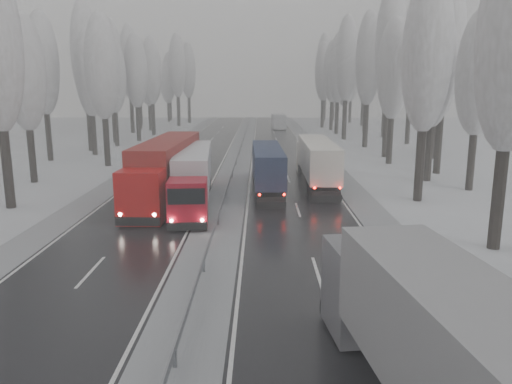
{
  "coord_description": "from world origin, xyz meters",
  "views": [
    {
      "loc": [
        2.59,
        -9.8,
        8.44
      ],
      "look_at": [
        2.36,
        19.65,
        2.2
      ],
      "focal_mm": 35.0,
      "sensor_mm": 36.0,
      "label": 1
    }
  ],
  "objects_px": {
    "truck_blue_box": "(267,164)",
    "truck_cream_box": "(316,159)",
    "truck_red_white": "(193,173)",
    "truck_grey_tarp": "(476,380)",
    "truck_red_red": "(165,166)",
    "box_truck_distant": "(278,121)"
  },
  "relations": [
    {
      "from": "truck_cream_box",
      "to": "truck_red_white",
      "type": "height_order",
      "value": "truck_cream_box"
    },
    {
      "from": "truck_cream_box",
      "to": "truck_red_red",
      "type": "distance_m",
      "value": 13.42
    },
    {
      "from": "truck_blue_box",
      "to": "truck_red_red",
      "type": "relative_size",
      "value": 0.81
    },
    {
      "from": "truck_grey_tarp",
      "to": "truck_red_white",
      "type": "relative_size",
      "value": 1.1
    },
    {
      "from": "truck_grey_tarp",
      "to": "truck_red_red",
      "type": "xyz_separation_m",
      "value": [
        -11.61,
        27.63,
        0.15
      ]
    },
    {
      "from": "truck_grey_tarp",
      "to": "truck_red_red",
      "type": "bearing_deg",
      "value": 105.87
    },
    {
      "from": "truck_blue_box",
      "to": "box_truck_distant",
      "type": "bearing_deg",
      "value": 85.27
    },
    {
      "from": "truck_red_red",
      "to": "truck_blue_box",
      "type": "bearing_deg",
      "value": 29.68
    },
    {
      "from": "truck_grey_tarp",
      "to": "box_truck_distant",
      "type": "xyz_separation_m",
      "value": [
        -0.73,
        92.32,
        -0.92
      ]
    },
    {
      "from": "truck_grey_tarp",
      "to": "truck_cream_box",
      "type": "bearing_deg",
      "value": 82.38
    },
    {
      "from": "truck_blue_box",
      "to": "truck_cream_box",
      "type": "distance_m",
      "value": 4.7
    },
    {
      "from": "truck_blue_box",
      "to": "truck_red_white",
      "type": "distance_m",
      "value": 7.43
    },
    {
      "from": "truck_red_white",
      "to": "truck_red_red",
      "type": "xyz_separation_m",
      "value": [
        -2.22,
        0.91,
        0.36
      ]
    },
    {
      "from": "truck_cream_box",
      "to": "truck_red_white",
      "type": "distance_m",
      "value": 11.97
    },
    {
      "from": "box_truck_distant",
      "to": "truck_red_red",
      "type": "height_order",
      "value": "truck_red_red"
    },
    {
      "from": "truck_grey_tarp",
      "to": "box_truck_distant",
      "type": "relative_size",
      "value": 2.02
    },
    {
      "from": "box_truck_distant",
      "to": "truck_red_red",
      "type": "relative_size",
      "value": 0.47
    },
    {
      "from": "truck_red_white",
      "to": "truck_grey_tarp",
      "type": "bearing_deg",
      "value": -75.22
    },
    {
      "from": "truck_cream_box",
      "to": "box_truck_distant",
      "type": "xyz_separation_m",
      "value": [
        -1.14,
        58.73,
        -0.75
      ]
    },
    {
      "from": "truck_grey_tarp",
      "to": "truck_red_white",
      "type": "bearing_deg",
      "value": 102.44
    },
    {
      "from": "truck_cream_box",
      "to": "truck_red_white",
      "type": "xyz_separation_m",
      "value": [
        -9.8,
        -6.86,
        -0.05
      ]
    },
    {
      "from": "truck_red_red",
      "to": "truck_red_white",
      "type": "bearing_deg",
      "value": -20.63
    }
  ]
}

